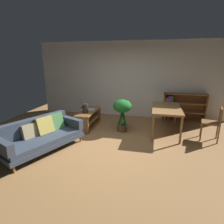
{
  "coord_description": "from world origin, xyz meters",
  "views": [
    {
      "loc": [
        0.93,
        -3.94,
        2.03
      ],
      "look_at": [
        -0.05,
        0.25,
        0.81
      ],
      "focal_mm": 29.06,
      "sensor_mm": 36.0,
      "label": 1
    }
  ],
  "objects_px": {
    "potted_floor_plant": "(122,109)",
    "dining_chair_near": "(214,122)",
    "open_laptop": "(89,109)",
    "fabric_couch": "(41,135)",
    "dining_table": "(166,110)",
    "desk_speaker": "(86,108)",
    "bookshelf": "(182,107)",
    "media_console": "(88,119)"
  },
  "relations": [
    {
      "from": "bookshelf",
      "to": "dining_chair_near",
      "type": "bearing_deg",
      "value": -69.38
    },
    {
      "from": "open_laptop",
      "to": "potted_floor_plant",
      "type": "height_order",
      "value": "potted_floor_plant"
    },
    {
      "from": "fabric_couch",
      "to": "dining_table",
      "type": "height_order",
      "value": "dining_table"
    },
    {
      "from": "fabric_couch",
      "to": "dining_table",
      "type": "distance_m",
      "value": 3.38
    },
    {
      "from": "media_console",
      "to": "potted_floor_plant",
      "type": "distance_m",
      "value": 1.17
    },
    {
      "from": "media_console",
      "to": "bookshelf",
      "type": "xyz_separation_m",
      "value": [
        2.93,
        1.34,
        0.23
      ]
    },
    {
      "from": "media_console",
      "to": "bookshelf",
      "type": "bearing_deg",
      "value": 24.63
    },
    {
      "from": "potted_floor_plant",
      "to": "dining_chair_near",
      "type": "bearing_deg",
      "value": -2.89
    },
    {
      "from": "fabric_couch",
      "to": "desk_speaker",
      "type": "relative_size",
      "value": 7.39
    },
    {
      "from": "dining_table",
      "to": "dining_chair_near",
      "type": "xyz_separation_m",
      "value": [
        1.18,
        -0.25,
        -0.18
      ]
    },
    {
      "from": "potted_floor_plant",
      "to": "bookshelf",
      "type": "xyz_separation_m",
      "value": [
        1.84,
        1.44,
        -0.18
      ]
    },
    {
      "from": "dining_chair_near",
      "to": "bookshelf",
      "type": "distance_m",
      "value": 1.67
    },
    {
      "from": "media_console",
      "to": "dining_table",
      "type": "bearing_deg",
      "value": 0.86
    },
    {
      "from": "dining_chair_near",
      "to": "dining_table",
      "type": "bearing_deg",
      "value": 167.83
    },
    {
      "from": "dining_chair_near",
      "to": "bookshelf",
      "type": "relative_size",
      "value": 0.64
    },
    {
      "from": "dining_table",
      "to": "bookshelf",
      "type": "distance_m",
      "value": 1.45
    },
    {
      "from": "dining_chair_near",
      "to": "potted_floor_plant",
      "type": "bearing_deg",
      "value": 177.11
    },
    {
      "from": "fabric_couch",
      "to": "dining_table",
      "type": "xyz_separation_m",
      "value": [
        2.9,
        1.71,
        0.33
      ]
    },
    {
      "from": "dining_table",
      "to": "bookshelf",
      "type": "bearing_deg",
      "value": 65.66
    },
    {
      "from": "potted_floor_plant",
      "to": "bookshelf",
      "type": "height_order",
      "value": "bookshelf"
    },
    {
      "from": "open_laptop",
      "to": "desk_speaker",
      "type": "relative_size",
      "value": 1.7
    },
    {
      "from": "open_laptop",
      "to": "dining_chair_near",
      "type": "xyz_separation_m",
      "value": [
        3.56,
        -0.41,
        -0.02
      ]
    },
    {
      "from": "desk_speaker",
      "to": "fabric_couch",
      "type": "bearing_deg",
      "value": -110.57
    },
    {
      "from": "dining_chair_near",
      "to": "media_console",
      "type": "bearing_deg",
      "value": 176.44
    },
    {
      "from": "fabric_couch",
      "to": "potted_floor_plant",
      "type": "bearing_deg",
      "value": 43.56
    },
    {
      "from": "dining_chair_near",
      "to": "open_laptop",
      "type": "bearing_deg",
      "value": 173.47
    },
    {
      "from": "potted_floor_plant",
      "to": "dining_table",
      "type": "distance_m",
      "value": 1.25
    },
    {
      "from": "fabric_couch",
      "to": "potted_floor_plant",
      "type": "relative_size",
      "value": 2.15
    },
    {
      "from": "potted_floor_plant",
      "to": "desk_speaker",
      "type": "bearing_deg",
      "value": -175.23
    },
    {
      "from": "media_console",
      "to": "open_laptop",
      "type": "distance_m",
      "value": 0.34
    },
    {
      "from": "dining_table",
      "to": "desk_speaker",
      "type": "bearing_deg",
      "value": -174.55
    },
    {
      "from": "media_console",
      "to": "dining_chair_near",
      "type": "xyz_separation_m",
      "value": [
        3.51,
        -0.22,
        0.26
      ]
    },
    {
      "from": "open_laptop",
      "to": "dining_chair_near",
      "type": "height_order",
      "value": "dining_chair_near"
    },
    {
      "from": "desk_speaker",
      "to": "media_console",
      "type": "bearing_deg",
      "value": 88.0
    },
    {
      "from": "open_laptop",
      "to": "fabric_couch",
      "type": "bearing_deg",
      "value": -105.49
    },
    {
      "from": "desk_speaker",
      "to": "dining_table",
      "type": "bearing_deg",
      "value": 5.45
    },
    {
      "from": "bookshelf",
      "to": "potted_floor_plant",
      "type": "bearing_deg",
      "value": -141.91
    },
    {
      "from": "dining_table",
      "to": "dining_chair_near",
      "type": "height_order",
      "value": "dining_chair_near"
    },
    {
      "from": "fabric_couch",
      "to": "open_laptop",
      "type": "height_order",
      "value": "fabric_couch"
    },
    {
      "from": "desk_speaker",
      "to": "dining_chair_near",
      "type": "bearing_deg",
      "value": -0.49
    },
    {
      "from": "potted_floor_plant",
      "to": "bookshelf",
      "type": "distance_m",
      "value": 2.34
    },
    {
      "from": "fabric_couch",
      "to": "potted_floor_plant",
      "type": "xyz_separation_m",
      "value": [
        1.65,
        1.57,
        0.3
      ]
    }
  ]
}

